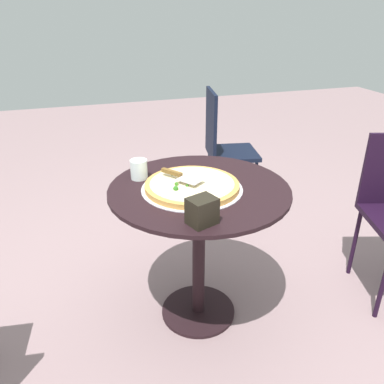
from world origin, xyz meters
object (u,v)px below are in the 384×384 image
pizza_on_tray (192,186)px  drinking_cup (139,169)px  napkin_dispenser (202,211)px  patio_chair_corner (223,143)px  pizza_server (181,176)px  patio_table (199,220)px

pizza_on_tray → drinking_cup: (-0.20, 0.19, 0.03)m
napkin_dispenser → patio_chair_corner: patio_chair_corner is taller
pizza_on_tray → napkin_dispenser: 0.30m
pizza_on_tray → pizza_server: 0.07m
pizza_server → patio_table: bearing=-22.5°
pizza_on_tray → patio_chair_corner: size_ratio=0.49×
patio_table → patio_chair_corner: bearing=63.0°
pizza_server → drinking_cup: size_ratio=2.17×
drinking_cup → napkin_dispenser: bearing=-73.4°
patio_chair_corner → patio_table: bearing=-117.0°
patio_table → patio_chair_corner: (0.55, 1.08, -0.02)m
patio_chair_corner → pizza_on_tray: bearing=-118.4°
patio_table → pizza_server: pizza_server is taller
pizza_server → pizza_on_tray: bearing=-44.5°
drinking_cup → napkin_dispenser: 0.51m
patio_table → drinking_cup: 0.37m
pizza_server → patio_chair_corner: 1.25m
patio_table → napkin_dispenser: size_ratio=7.87×
napkin_dispenser → patio_chair_corner: bearing=-134.4°
pizza_server → napkin_dispenser: 0.34m
napkin_dispenser → pizza_server: bearing=-112.0°
pizza_on_tray → patio_chair_corner: (0.59, 1.09, -0.21)m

